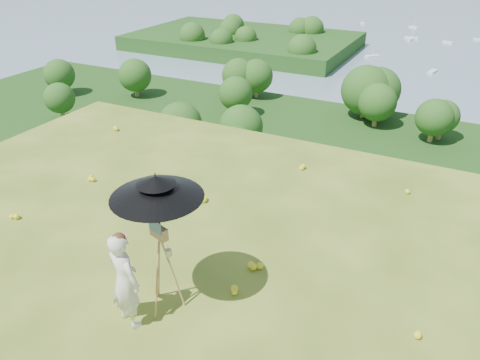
% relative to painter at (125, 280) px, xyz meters
% --- Properties ---
extents(ground, '(14.00, 14.00, 0.00)m').
position_rel_painter_xyz_m(ground, '(-0.86, 1.00, -0.83)').
color(ground, '#48631C').
rests_on(ground, ground).
extents(forest_slope, '(140.00, 56.00, 22.00)m').
position_rel_painter_xyz_m(forest_slope, '(-0.86, 36.00, -29.83)').
color(forest_slope, '#193C10').
rests_on(forest_slope, bay_water).
extents(shoreline_tier, '(170.00, 28.00, 8.00)m').
position_rel_painter_xyz_m(shoreline_tier, '(-0.86, 76.00, -36.83)').
color(shoreline_tier, gray).
rests_on(shoreline_tier, bay_water).
extents(bay_water, '(700.00, 700.00, 0.00)m').
position_rel_painter_xyz_m(bay_water, '(-0.86, 241.00, -34.83)').
color(bay_water, slate).
rests_on(bay_water, ground).
extents(peninsula, '(90.00, 60.00, 12.00)m').
position_rel_painter_xyz_m(peninsula, '(-75.86, 156.00, -29.83)').
color(peninsula, '#193C10').
rests_on(peninsula, bay_water).
extents(slope_trees, '(110.00, 50.00, 6.00)m').
position_rel_painter_xyz_m(slope_trees, '(-0.86, 36.00, -15.83)').
color(slope_trees, '#1C5519').
rests_on(slope_trees, forest_slope).
extents(harbor_town, '(110.00, 22.00, 5.00)m').
position_rel_painter_xyz_m(harbor_town, '(-0.86, 76.00, -30.33)').
color(harbor_town, silver).
rests_on(harbor_town, shoreline_tier).
extents(moored_boats, '(140.00, 140.00, 0.70)m').
position_rel_painter_xyz_m(moored_boats, '(-13.36, 162.00, -34.48)').
color(moored_boats, white).
rests_on(moored_boats, bay_water).
extents(wildflowers, '(10.00, 10.50, 0.12)m').
position_rel_painter_xyz_m(wildflowers, '(-0.86, 1.25, -0.77)').
color(wildflowers, yellow).
rests_on(wildflowers, ground).
extents(painter, '(0.69, 0.55, 1.66)m').
position_rel_painter_xyz_m(painter, '(0.00, 0.00, 0.00)').
color(painter, silver).
rests_on(painter, ground).
extents(field_easel, '(0.81, 0.81, 1.71)m').
position_rel_painter_xyz_m(field_easel, '(0.31, 0.53, 0.03)').
color(field_easel, '#A77946').
rests_on(field_easel, ground).
extents(sun_umbrella, '(1.63, 1.63, 1.05)m').
position_rel_painter_xyz_m(sun_umbrella, '(0.32, 0.56, 1.10)').
color(sun_umbrella, black).
rests_on(sun_umbrella, field_easel).
extents(painter_cap, '(0.29, 0.31, 0.10)m').
position_rel_painter_xyz_m(painter_cap, '(0.00, 0.00, 0.78)').
color(painter_cap, '#E07B86').
rests_on(painter_cap, painter).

